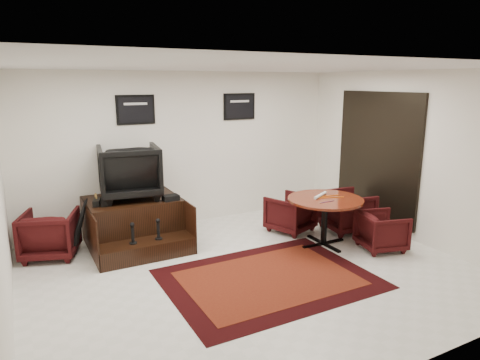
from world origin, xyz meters
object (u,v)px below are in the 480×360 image
(shine_podium, at_px, (135,224))
(table_chair_window, at_px, (347,209))
(meeting_table, at_px, (325,204))
(table_chair_corner, at_px, (382,229))
(table_chair_back, at_px, (290,211))
(shine_chair, at_px, (129,169))
(armchair_side, at_px, (50,232))

(shine_podium, xyz_separation_m, table_chair_window, (3.52, -1.12, 0.05))
(shine_podium, bearing_deg, meeting_table, -28.33)
(table_chair_corner, bearing_deg, table_chair_back, 43.95)
(shine_chair, distance_m, meeting_table, 3.22)
(table_chair_window, xyz_separation_m, table_chair_corner, (-0.11, -0.94, -0.06))
(shine_chair, distance_m, table_chair_corner, 4.16)
(shine_podium, relative_size, table_chair_corner, 2.27)
(shine_podium, height_order, table_chair_window, table_chair_window)
(meeting_table, bearing_deg, shine_chair, 149.29)
(table_chair_corner, bearing_deg, table_chair_window, 7.53)
(shine_podium, bearing_deg, shine_chair, 90.00)
(armchair_side, xyz_separation_m, table_chair_back, (3.88, -0.76, -0.03))
(shine_podium, relative_size, table_chair_window, 1.91)
(shine_chair, distance_m, table_chair_window, 3.84)
(meeting_table, relative_size, table_chair_back, 1.66)
(shine_chair, relative_size, meeting_table, 0.80)
(shine_chair, distance_m, table_chair_back, 2.88)
(meeting_table, xyz_separation_m, table_chair_corner, (0.68, -0.59, -0.36))
(armchair_side, xyz_separation_m, meeting_table, (3.99, -1.57, 0.30))
(meeting_table, xyz_separation_m, table_chair_back, (-0.11, 0.81, -0.33))
(armchair_side, distance_m, table_chair_corner, 5.15)
(shine_podium, xyz_separation_m, table_chair_corner, (3.41, -2.06, -0.02))
(shine_chair, height_order, table_chair_corner, shine_chair)
(table_chair_back, xyz_separation_m, table_chair_corner, (0.79, -1.40, -0.03))
(meeting_table, height_order, table_chair_back, meeting_table)
(table_chair_back, height_order, table_chair_corner, table_chair_back)
(armchair_side, distance_m, meeting_table, 4.30)
(table_chair_corner, bearing_deg, armchair_side, 79.68)
(shine_chair, height_order, table_chair_window, shine_chair)
(armchair_side, relative_size, meeting_table, 0.65)
(meeting_table, bearing_deg, armchair_side, 158.54)
(shine_chair, relative_size, table_chair_back, 1.32)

